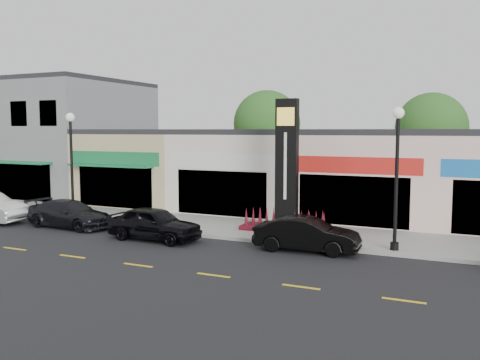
{
  "coord_description": "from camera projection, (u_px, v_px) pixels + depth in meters",
  "views": [
    {
      "loc": [
        10.54,
        -17.46,
        4.76
      ],
      "look_at": [
        0.77,
        4.0,
        2.43
      ],
      "focal_mm": 38.0,
      "sensor_mm": 36.0,
      "label": 1
    }
  ],
  "objects": [
    {
      "name": "ground",
      "position": [
        182.0,
        247.0,
        20.62
      ],
      "size": [
        120.0,
        120.0,
        0.0
      ],
      "primitive_type": "plane",
      "color": "black",
      "rests_on": "ground"
    },
    {
      "name": "sidewalk",
      "position": [
        229.0,
        227.0,
        24.56
      ],
      "size": [
        52.0,
        4.3,
        0.15
      ],
      "primitive_type": "cube",
      "color": "gray",
      "rests_on": "ground"
    },
    {
      "name": "curb",
      "position": [
        207.0,
        236.0,
        22.52
      ],
      "size": [
        52.0,
        0.2,
        0.15
      ],
      "primitive_type": "cube",
      "color": "gray",
      "rests_on": "ground"
    },
    {
      "name": "building_grey_2story",
      "position": [
        54.0,
        138.0,
        38.03
      ],
      "size": [
        12.0,
        10.95,
        8.3
      ],
      "color": "slate",
      "rests_on": "ground"
    },
    {
      "name": "shop_beige",
      "position": [
        161.0,
        165.0,
        34.28
      ],
      "size": [
        7.0,
        10.85,
        4.8
      ],
      "color": "tan",
      "rests_on": "ground"
    },
    {
      "name": "shop_cream",
      "position": [
        257.0,
        168.0,
        31.4
      ],
      "size": [
        7.0,
        10.01,
        4.8
      ],
      "color": "silver",
      "rests_on": "ground"
    },
    {
      "name": "shop_pink_w",
      "position": [
        372.0,
        172.0,
        28.51
      ],
      "size": [
        7.0,
        10.01,
        4.8
      ],
      "color": "beige",
      "rests_on": "ground"
    },
    {
      "name": "tree_rear_west",
      "position": [
        267.0,
        124.0,
        39.42
      ],
      "size": [
        5.2,
        5.2,
        7.83
      ],
      "color": "#382619",
      "rests_on": "ground"
    },
    {
      "name": "tree_rear_mid",
      "position": [
        431.0,
        128.0,
        34.5
      ],
      "size": [
        4.8,
        4.8,
        7.29
      ],
      "color": "#382619",
      "rests_on": "ground"
    },
    {
      "name": "lamp_west_near",
      "position": [
        71.0,
        155.0,
        25.85
      ],
      "size": [
        0.44,
        0.44,
        5.47
      ],
      "color": "black",
      "rests_on": "sidewalk"
    },
    {
      "name": "lamp_east_near",
      "position": [
        397.0,
        164.0,
        19.25
      ],
      "size": [
        0.44,
        0.44,
        5.47
      ],
      "color": "black",
      "rests_on": "sidewalk"
    },
    {
      "name": "pylon_sign",
      "position": [
        287.0,
        185.0,
        22.96
      ],
      "size": [
        4.2,
        1.3,
        6.0
      ],
      "color": "#530E17",
      "rests_on": "sidewalk"
    },
    {
      "name": "car_dark_sedan",
      "position": [
        70.0,
        214.0,
        24.86
      ],
      "size": [
        2.07,
        4.65,
        1.33
      ],
      "primitive_type": "imported",
      "rotation": [
        0.0,
        0.0,
        1.52
      ],
      "color": "black",
      "rests_on": "ground"
    },
    {
      "name": "car_black_sedan",
      "position": [
        154.0,
        223.0,
        21.98
      ],
      "size": [
        1.9,
        4.33,
        1.45
      ],
      "primitive_type": "imported",
      "rotation": [
        0.0,
        0.0,
        1.53
      ],
      "color": "black",
      "rests_on": "ground"
    },
    {
      "name": "car_black_conv",
      "position": [
        307.0,
        234.0,
        19.91
      ],
      "size": [
        1.65,
        4.18,
        1.35
      ],
      "primitive_type": "imported",
      "rotation": [
        0.0,
        0.0,
        1.62
      ],
      "color": "black",
      "rests_on": "ground"
    }
  ]
}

